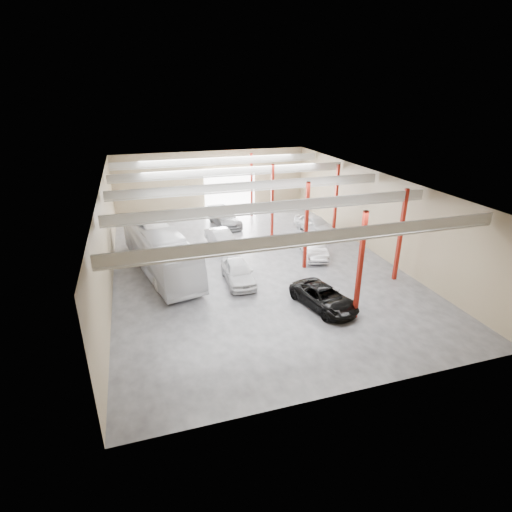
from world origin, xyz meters
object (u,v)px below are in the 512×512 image
coach_bus (160,250)px  car_row_a (238,272)px  black_sedan (324,297)px  car_row_c (225,218)px  car_right_near (313,246)px  car_right_far (315,224)px  car_row_b (222,239)px

coach_bus → car_row_a: (5.30, -3.75, -0.89)m
black_sedan → car_row_c: (-2.36, 18.71, 0.09)m
coach_bus → car_right_near: size_ratio=2.44×
car_right_near → car_right_far: 6.38m
car_right_far → car_row_a: bearing=-153.4°
car_row_b → car_right_near: bearing=-42.1°
car_right_near → car_row_b: bearing=161.2°
car_row_c → car_right_far: (8.21, -4.62, 0.04)m
car_row_c → car_right_far: car_right_far is taller
car_row_b → car_right_far: size_ratio=0.94×
car_row_b → car_row_c: bearing=64.0°
car_row_b → car_row_c: size_ratio=0.84×
black_sedan → car_row_c: car_row_c is taller
car_row_a → car_right_far: size_ratio=0.99×
car_right_near → car_row_c: bearing=130.8°
coach_bus → car_row_c: coach_bus is taller
car_row_b → car_row_c: (1.68, 5.94, 0.03)m
car_row_a → car_row_b: car_row_a is taller
car_row_b → car_right_far: bearing=-2.6°
car_row_a → car_right_near: car_row_a is taller
car_row_c → car_right_far: size_ratio=1.12×
coach_bus → car_right_far: bearing=6.1°
car_row_c → car_right_near: car_right_near is taller
car_row_b → car_right_near: size_ratio=0.93×
car_row_c → car_right_far: 9.42m
coach_bus → black_sedan: size_ratio=2.41×
black_sedan → car_right_near: 8.90m
car_row_a → car_row_b: bearing=89.0°
car_right_near → car_right_far: (2.80, 5.74, 0.01)m
coach_bus → car_row_b: 6.90m
black_sedan → car_right_far: car_right_far is taller
coach_bus → car_right_far: coach_bus is taller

